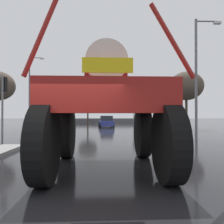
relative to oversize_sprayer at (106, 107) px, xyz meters
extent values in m
plane|color=black|center=(-0.82, 15.19, -2.03)|extent=(120.00, 120.00, 0.00)
cylinder|color=black|center=(-1.60, 1.78, -0.99)|extent=(0.48, 2.08, 2.07)
cylinder|color=black|center=(1.54, 1.83, -0.99)|extent=(0.48, 2.08, 2.07)
cylinder|color=black|center=(-1.54, -1.78, -0.99)|extent=(0.48, 2.08, 2.07)
cylinder|color=black|center=(1.60, -1.73, -0.99)|extent=(0.48, 2.08, 2.07)
cube|color=maroon|center=(0.00, 0.02, 0.23)|extent=(3.70, 4.32, 0.88)
cube|color=maroon|center=(-0.01, 0.47, 1.12)|extent=(1.43, 1.36, 0.90)
cylinder|color=silver|center=(0.01, -0.60, 1.27)|extent=(1.22, 1.36, 1.20)
cylinder|color=maroon|center=(-1.61, -1.92, 1.66)|extent=(0.93, 0.13, 2.03)
cylinder|color=maroon|center=(1.67, -1.87, 1.59)|extent=(1.19, 0.14, 1.91)
cube|color=yellow|center=(0.03, -2.14, 0.92)|extent=(1.21, 0.06, 0.36)
cube|color=navy|center=(0.06, 21.96, -1.50)|extent=(2.05, 4.23, 0.70)
cube|color=#23282D|center=(0.07, 21.81, -0.83)|extent=(1.74, 2.23, 0.64)
cylinder|color=black|center=(-0.91, 23.23, -1.73)|extent=(0.23, 0.61, 0.60)
cylinder|color=black|center=(0.78, 23.37, -1.73)|extent=(0.23, 0.61, 0.60)
cylinder|color=black|center=(-0.67, 20.54, -1.73)|extent=(0.23, 0.61, 0.60)
cylinder|color=black|center=(1.02, 20.68, -1.73)|extent=(0.23, 0.61, 0.60)
cylinder|color=slate|center=(-5.90, 5.32, -0.02)|extent=(0.11, 0.11, 4.02)
cube|color=black|center=(-5.90, 5.53, 1.47)|extent=(0.24, 0.32, 0.84)
sphere|color=red|center=(-5.90, 5.72, 1.74)|extent=(0.17, 0.17, 0.17)
sphere|color=#3C2403|center=(-5.90, 5.72, 1.47)|extent=(0.17, 0.17, 0.17)
sphere|color=black|center=(-5.90, 5.72, 1.20)|extent=(0.17, 0.17, 0.17)
cylinder|color=slate|center=(4.29, 5.32, -0.32)|extent=(0.11, 0.11, 3.40)
cube|color=black|center=(4.29, 5.53, 0.86)|extent=(0.24, 0.32, 0.84)
sphere|color=red|center=(4.29, 5.72, 1.13)|extent=(0.17, 0.17, 0.17)
sphere|color=#3C2403|center=(4.29, 5.72, 0.86)|extent=(0.17, 0.17, 0.17)
sphere|color=black|center=(4.29, 5.72, 0.59)|extent=(0.17, 0.17, 0.17)
cylinder|color=slate|center=(3.94, 22.96, -0.32)|extent=(0.11, 0.11, 3.40)
cube|color=black|center=(3.94, 23.18, 0.86)|extent=(0.24, 0.32, 0.84)
sphere|color=red|center=(3.94, 23.37, 1.13)|extent=(0.17, 0.17, 0.17)
sphere|color=#3C2403|center=(3.94, 23.37, 0.86)|extent=(0.17, 0.17, 0.17)
sphere|color=black|center=(3.94, 23.37, 0.59)|extent=(0.17, 0.17, 0.17)
cylinder|color=slate|center=(6.35, 7.83, 2.21)|extent=(0.18, 0.18, 8.46)
cylinder|color=slate|center=(7.11, 7.83, 6.29)|extent=(1.53, 0.10, 0.10)
cube|color=silver|center=(7.88, 7.83, 6.19)|extent=(0.50, 0.24, 0.16)
cylinder|color=slate|center=(-9.66, 20.59, 2.49)|extent=(0.18, 0.18, 9.04)
cylinder|color=slate|center=(-8.88, 20.59, 6.86)|extent=(1.57, 0.10, 0.10)
cube|color=silver|center=(-8.09, 20.59, 6.76)|extent=(0.50, 0.24, 0.16)
cylinder|color=#473828|center=(9.58, 18.28, -0.18)|extent=(0.29, 0.29, 3.69)
ellipsoid|color=brown|center=(9.58, 18.28, 3.06)|extent=(3.97, 3.97, 3.37)
cylinder|color=#473828|center=(-3.12, 31.03, -0.41)|extent=(0.27, 0.27, 3.23)
ellipsoid|color=brown|center=(-3.12, 31.03, 2.39)|extent=(3.40, 3.40, 2.89)
cube|color=#59595B|center=(-0.82, 33.79, -1.58)|extent=(28.22, 0.24, 0.90)
camera|label=1|loc=(-0.02, -7.28, -0.23)|focal=34.99mm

